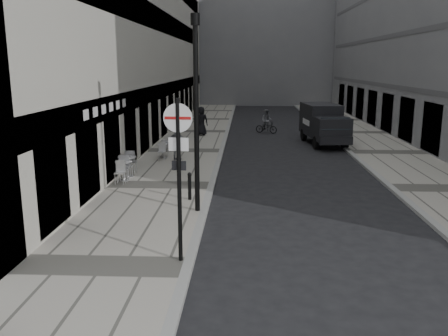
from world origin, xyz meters
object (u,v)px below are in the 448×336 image
at_px(cyclist, 266,124).
at_px(lamppost, 196,105).
at_px(sign_post, 179,159).
at_px(panel_van, 323,122).

bearing_deg(cyclist, lamppost, -76.20).
relative_size(sign_post, cyclist, 2.31).
bearing_deg(panel_van, cyclist, 118.75).
distance_m(lamppost, cyclist, 19.08).
distance_m(sign_post, lamppost, 4.09).
height_order(lamppost, panel_van, lamppost).
distance_m(sign_post, panel_van, 19.11).
bearing_deg(sign_post, lamppost, 94.78).
bearing_deg(lamppost, cyclist, 80.92).
xyz_separation_m(sign_post, panel_van, (6.18, 18.03, -1.26)).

